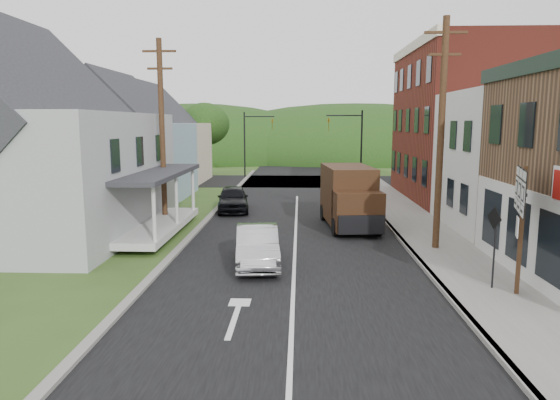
# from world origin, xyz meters

# --- Properties ---
(ground) EXTENTS (120.00, 120.00, 0.00)m
(ground) POSITION_xyz_m (0.00, 0.00, 0.00)
(ground) COLOR #2D4719
(ground) RESTS_ON ground
(road) EXTENTS (9.00, 90.00, 0.02)m
(road) POSITION_xyz_m (0.00, 10.00, 0.00)
(road) COLOR black
(road) RESTS_ON ground
(cross_road) EXTENTS (60.00, 9.00, 0.02)m
(cross_road) POSITION_xyz_m (0.00, 27.00, 0.00)
(cross_road) COLOR black
(cross_road) RESTS_ON ground
(sidewalk_right) EXTENTS (2.80, 55.00, 0.15)m
(sidewalk_right) POSITION_xyz_m (5.90, 8.00, 0.07)
(sidewalk_right) COLOR slate
(sidewalk_right) RESTS_ON ground
(curb_right) EXTENTS (0.20, 55.00, 0.15)m
(curb_right) POSITION_xyz_m (4.55, 8.00, 0.07)
(curb_right) COLOR slate
(curb_right) RESTS_ON ground
(curb_left) EXTENTS (0.30, 55.00, 0.12)m
(curb_left) POSITION_xyz_m (-4.65, 8.00, 0.06)
(curb_left) COLOR slate
(curb_left) RESTS_ON ground
(storefront_white) EXTENTS (8.00, 7.00, 6.50)m
(storefront_white) POSITION_xyz_m (11.30, 7.50, 3.25)
(storefront_white) COLOR silver
(storefront_white) RESTS_ON ground
(storefront_red) EXTENTS (8.00, 12.00, 10.00)m
(storefront_red) POSITION_xyz_m (11.30, 17.00, 5.00)
(storefront_red) COLOR maroon
(storefront_red) RESTS_ON ground
(house_gray) EXTENTS (10.20, 12.24, 8.35)m
(house_gray) POSITION_xyz_m (-12.00, 6.00, 4.23)
(house_gray) COLOR #ABAEB0
(house_gray) RESTS_ON ground
(house_blue) EXTENTS (7.14, 8.16, 7.28)m
(house_blue) POSITION_xyz_m (-11.00, 17.00, 3.69)
(house_blue) COLOR #8FB2C3
(house_blue) RESTS_ON ground
(house_cream) EXTENTS (7.14, 8.16, 7.28)m
(house_cream) POSITION_xyz_m (-11.50, 26.00, 3.69)
(house_cream) COLOR beige
(house_cream) RESTS_ON ground
(utility_pole_right) EXTENTS (1.60, 0.26, 9.00)m
(utility_pole_right) POSITION_xyz_m (5.60, 3.50, 4.66)
(utility_pole_right) COLOR #472D19
(utility_pole_right) RESTS_ON ground
(utility_pole_left) EXTENTS (1.60, 0.26, 9.00)m
(utility_pole_left) POSITION_xyz_m (-6.50, 8.00, 4.66)
(utility_pole_left) COLOR #472D19
(utility_pole_left) RESTS_ON ground
(traffic_signal_right) EXTENTS (2.87, 0.20, 6.00)m
(traffic_signal_right) POSITION_xyz_m (4.30, 23.50, 3.76)
(traffic_signal_right) COLOR black
(traffic_signal_right) RESTS_ON ground
(traffic_signal_left) EXTENTS (2.87, 0.20, 6.00)m
(traffic_signal_left) POSITION_xyz_m (-4.30, 30.50, 3.76)
(traffic_signal_left) COLOR black
(traffic_signal_left) RESTS_ON ground
(tree_left_c) EXTENTS (5.80, 5.80, 8.41)m
(tree_left_c) POSITION_xyz_m (-19.00, 20.00, 5.94)
(tree_left_c) COLOR #382616
(tree_left_c) RESTS_ON ground
(tree_left_d) EXTENTS (4.80, 4.80, 6.94)m
(tree_left_d) POSITION_xyz_m (-9.00, 32.00, 4.88)
(tree_left_d) COLOR #382616
(tree_left_d) RESTS_ON ground
(forested_ridge) EXTENTS (90.00, 30.00, 16.00)m
(forested_ridge) POSITION_xyz_m (0.00, 55.00, 0.00)
(forested_ridge) COLOR black
(forested_ridge) RESTS_ON ground
(silver_sedan) EXTENTS (1.90, 4.33, 1.38)m
(silver_sedan) POSITION_xyz_m (-1.33, 1.24, 0.69)
(silver_sedan) COLOR silver
(silver_sedan) RESTS_ON ground
(dark_sedan) EXTENTS (2.26, 4.44, 1.45)m
(dark_sedan) POSITION_xyz_m (-3.66, 12.11, 0.72)
(dark_sedan) COLOR black
(dark_sedan) RESTS_ON ground
(delivery_van) EXTENTS (2.65, 5.48, 2.96)m
(delivery_van) POSITION_xyz_m (2.58, 7.86, 1.50)
(delivery_van) COLOR #321B0D
(delivery_van) RESTS_ON ground
(route_sign_cluster) EXTENTS (0.69, 2.06, 3.72)m
(route_sign_cluster) POSITION_xyz_m (6.46, -1.86, 2.56)
(route_sign_cluster) COLOR #472D19
(route_sign_cluster) RESTS_ON sidewalk_right
(warning_sign) EXTENTS (0.19, 0.67, 2.48)m
(warning_sign) POSITION_xyz_m (5.96, -1.40, 1.74)
(warning_sign) COLOR black
(warning_sign) RESTS_ON sidewalk_right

